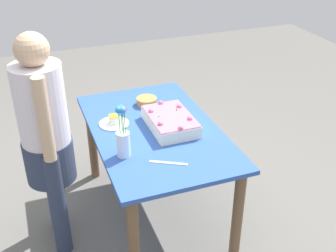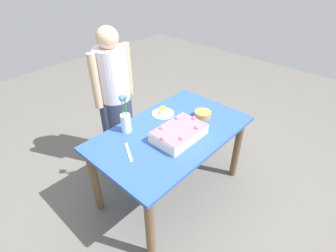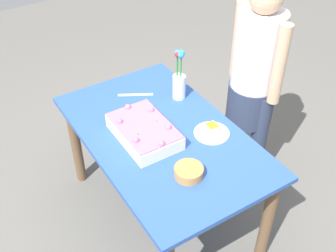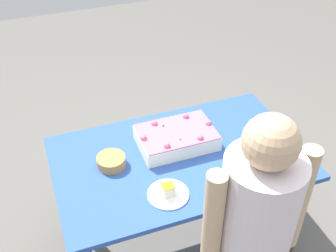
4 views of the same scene
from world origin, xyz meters
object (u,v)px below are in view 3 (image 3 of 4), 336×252
at_px(flower_vase, 179,81).
at_px(fruit_bowl, 189,172).
at_px(cake_knife, 136,95).
at_px(serving_plate_with_slice, 212,131).
at_px(person_standing, 254,78).
at_px(sheet_cake, 144,131).

bearing_deg(flower_vase, fruit_bowl, 150.86).
bearing_deg(cake_knife, serving_plate_with_slice, -42.92).
relative_size(cake_knife, person_standing, 0.16).
distance_m(sheet_cake, serving_plate_with_slice, 0.40).
distance_m(cake_knife, flower_vase, 0.31).
distance_m(serving_plate_with_slice, person_standing, 0.52).
distance_m(serving_plate_with_slice, cake_knife, 0.61).
relative_size(serving_plate_with_slice, fruit_bowl, 1.36).
height_order(flower_vase, person_standing, person_standing).
height_order(flower_vase, fruit_bowl, flower_vase).
bearing_deg(person_standing, fruit_bowl, 27.19).
bearing_deg(flower_vase, cake_knife, 52.96).
bearing_deg(person_standing, cake_knife, -30.90).
distance_m(flower_vase, person_standing, 0.49).
xyz_separation_m(serving_plate_with_slice, fruit_bowl, (-0.21, 0.31, 0.01)).
bearing_deg(sheet_cake, cake_knife, -21.92).
bearing_deg(flower_vase, sheet_cake, 120.62).
height_order(sheet_cake, cake_knife, sheet_cake).
distance_m(sheet_cake, cake_knife, 0.44).
height_order(sheet_cake, serving_plate_with_slice, sheet_cake).
distance_m(fruit_bowl, person_standing, 0.88).
xyz_separation_m(sheet_cake, flower_vase, (0.23, -0.39, 0.08)).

